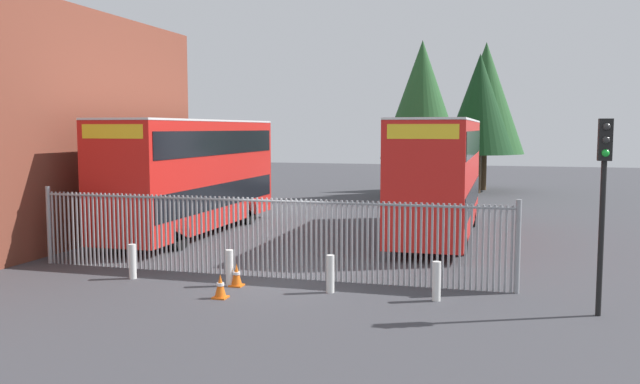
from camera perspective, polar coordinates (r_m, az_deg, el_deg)
The scene contains 14 objects.
ground_plane at distance 25.82m, azimuth 2.39°, elevation -3.60°, with size 100.00×100.00×0.00m, color #3D3D42.
palisade_fence at distance 18.24m, azimuth -5.23°, elevation -3.68°, with size 13.76×0.14×2.35m.
double_decker_bus_near_gate at distance 25.99m, azimuth -10.93°, elevation 1.74°, with size 2.54×10.81×4.42m.
double_decker_bus_behind_fence_left at distance 25.17m, azimuth 10.27°, elevation 1.64°, with size 2.54×10.81×4.42m.
bollard_near_left at distance 18.77m, azimuth -15.91°, elevation -5.80°, with size 0.20×0.20×0.95m, color silver.
bollard_center_front at distance 17.40m, azimuth -7.83°, elevation -6.52°, with size 0.20×0.20×0.95m, color silver.
bollard_near_right at distance 16.56m, azimuth 0.90°, elevation -7.09°, with size 0.20×0.20×0.95m, color silver.
bollard_far_right at distance 16.02m, azimuth 10.04°, elevation -7.61°, with size 0.20×0.20×0.95m, color silver.
traffic_cone_by_gate at distance 16.24m, azimuth -8.62°, elevation -8.08°, with size 0.34×0.34×0.59m.
traffic_cone_mid_forecourt at distance 17.38m, azimuth -7.23°, elevation -7.15°, with size 0.34×0.34×0.59m.
traffic_light_kerbside at distance 15.41m, azimuth 23.32°, elevation 0.96°, with size 0.28×0.33×4.30m.
tree_tall_back at distance 39.28m, azimuth 8.80°, elevation 7.87°, with size 4.82×4.82×9.20m.
tree_short_side at distance 45.11m, azimuth 14.12°, elevation 7.86°, with size 5.11×5.11×9.72m.
tree_mid_row at distance 42.80m, azimuth 13.62°, elevation 7.38°, with size 4.39×4.39×8.74m.
Camera 1 is at (5.82, -16.82, 4.09)m, focal length 37.00 mm.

